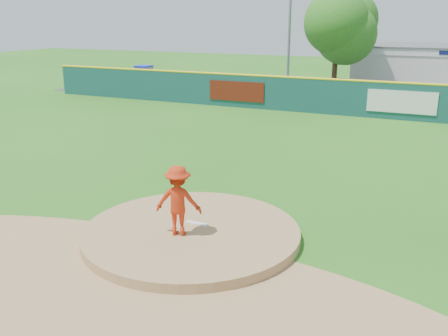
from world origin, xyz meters
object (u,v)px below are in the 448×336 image
at_px(pitcher, 178,201).
at_px(light_pole_left, 290,7).
at_px(playground_slide, 143,77).
at_px(deciduous_tree, 337,29).
at_px(van, 345,87).

distance_m(pitcher, light_pole_left, 28.45).
bearing_deg(playground_slide, pitcher, -55.02).
xyz_separation_m(playground_slide, deciduous_tree, (14.45, 2.07, 3.67)).
height_order(playground_slide, deciduous_tree, deciduous_tree).
xyz_separation_m(van, playground_slide, (-15.18, -2.57, 0.27)).
relative_size(playground_slide, deciduous_tree, 0.43).
distance_m(pitcher, playground_slide, 28.47).
relative_size(deciduous_tree, light_pole_left, 0.67).
distance_m(van, playground_slide, 15.39).
height_order(deciduous_tree, light_pole_left, light_pole_left).
relative_size(van, playground_slide, 1.36).
xyz_separation_m(pitcher, van, (-1.15, 25.90, -0.51)).
xyz_separation_m(pitcher, playground_slide, (-16.32, 23.33, -0.24)).
bearing_deg(van, pitcher, 176.92).
bearing_deg(deciduous_tree, light_pole_left, 153.43).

